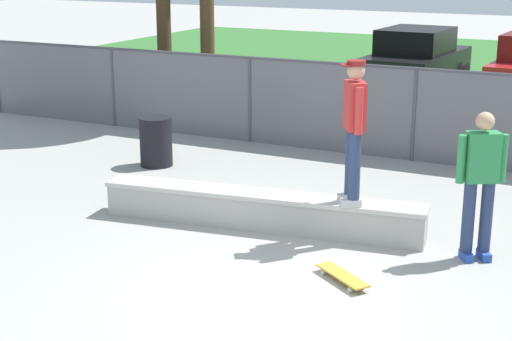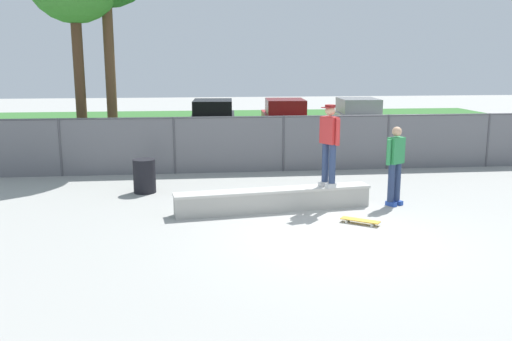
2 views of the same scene
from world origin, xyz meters
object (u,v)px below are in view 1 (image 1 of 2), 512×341
object	(u,v)px
concrete_ledge	(261,210)
skateboard	(342,276)
car_black	(416,59)
trash_bin	(156,142)
bystander	(480,179)
skateboarder	(354,125)

from	to	relation	value
concrete_ledge	skateboard	world-z (taller)	concrete_ledge
car_black	skateboard	bearing A→B (deg)	-78.54
trash_bin	car_black	bearing A→B (deg)	77.66
concrete_ledge	skateboard	distance (m)	2.02
car_black	bystander	size ratio (longest dim) A/B	2.37
skateboard	skateboarder	bearing A→B (deg)	105.80
skateboarder	trash_bin	size ratio (longest dim) A/B	2.15
bystander	concrete_ledge	bearing A→B (deg)	-176.84
skateboarder	car_black	bearing A→B (deg)	100.95
skateboarder	car_black	distance (m)	11.56
bystander	trash_bin	xyz separation A→B (m)	(-5.82, 1.87, -0.58)
concrete_ledge	skateboarder	world-z (taller)	skateboarder
skateboard	bystander	bearing A→B (deg)	48.47
car_black	bystander	world-z (taller)	bystander
car_black	skateboarder	bearing A→B (deg)	-79.05
concrete_ledge	skateboard	xyz separation A→B (m)	(1.61, -1.21, -0.18)
trash_bin	skateboarder	bearing A→B (deg)	-24.49
concrete_ledge	bystander	world-z (taller)	bystander
skateboard	bystander	world-z (taller)	bystander
concrete_ledge	skateboarder	size ratio (longest dim) A/B	2.43
car_black	bystander	distance (m)	11.88
concrete_ledge	car_black	world-z (taller)	car_black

